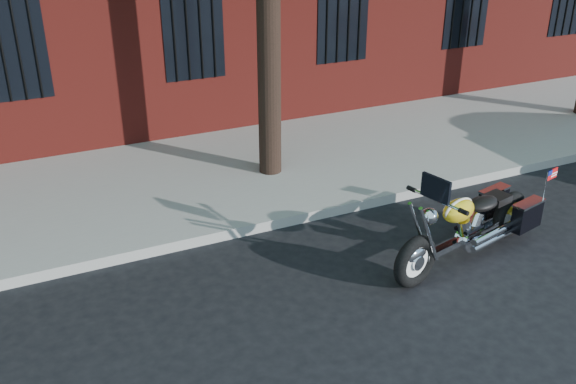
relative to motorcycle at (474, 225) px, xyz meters
name	(u,v)px	position (x,y,z in m)	size (l,w,h in m)	color
ground	(328,273)	(-1.85, 0.43, -0.46)	(120.00, 120.00, 0.00)	black
curb	(281,220)	(-1.85, 1.81, -0.39)	(40.00, 0.16, 0.15)	gray
sidewalk	(234,172)	(-1.85, 3.69, -0.39)	(40.00, 3.60, 0.15)	gray
motorcycle	(474,225)	(0.00, 0.00, 0.00)	(2.71, 1.14, 1.36)	black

